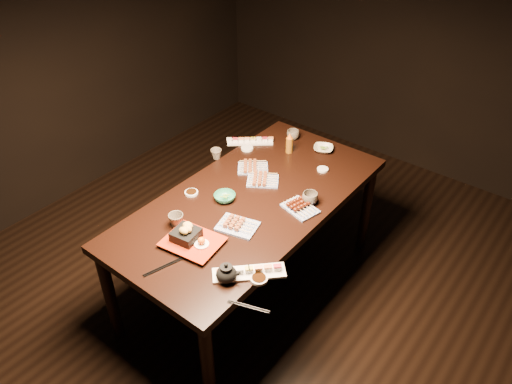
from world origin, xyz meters
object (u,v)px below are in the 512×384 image
teacup_far_left (216,154)px  edamame_bowl_green (225,197)px  tempura_tray (192,237)px  teacup_mid_right (310,198)px  edamame_bowl_cream (323,149)px  sushi_platter_near (249,271)px  teapot (226,272)px  sushi_platter_far (250,140)px  yakitori_plate_center (263,178)px  yakitori_plate_left (253,166)px  teacup_near_left (176,220)px  yakitori_plate_right (238,223)px  teacup_far_right (293,135)px  condiment_bottle (289,143)px  dining_table (251,244)px

teacup_far_left → edamame_bowl_green: bearing=-41.9°
tempura_tray → teacup_mid_right: (0.29, 0.70, -0.02)m
edamame_bowl_cream → teacup_mid_right: 0.61m
sushi_platter_near → teacup_far_left: (-0.86, 0.71, 0.01)m
teacup_far_left → teapot: 1.13m
tempura_tray → sushi_platter_far: bearing=104.7°
yakitori_plate_center → sushi_platter_near: bearing=-90.8°
yakitori_plate_left → teapot: bearing=-97.5°
tempura_tray → teacup_near_left: size_ratio=3.55×
sushi_platter_far → tempura_tray: (0.43, -1.03, 0.04)m
teacup_mid_right → teapot: 0.78m
edamame_bowl_cream → teapot: 1.37m
teacup_mid_right → teacup_far_left: bearing=178.1°
yakitori_plate_right → teacup_near_left: size_ratio=2.58×
tempura_tray → edamame_bowl_green: bearing=99.1°
yakitori_plate_left → teacup_near_left: teacup_near_left is taller
sushi_platter_near → tempura_tray: size_ratio=1.21×
teacup_mid_right → teacup_far_right: bearing=132.5°
yakitori_plate_center → condiment_bottle: size_ratio=1.32×
teacup_mid_right → condiment_bottle: bearing=137.4°
tempura_tray → condiment_bottle: size_ratio=2.04×
sushi_platter_far → condiment_bottle: (0.29, 0.07, 0.05)m
teacup_near_left → teacup_far_left: 0.73m
teacup_far_right → yakitori_plate_right: bearing=-72.3°
yakitori_plate_left → condiment_bottle: condiment_bottle is taller
tempura_tray → teapot: (0.31, -0.08, -0.00)m
teacup_far_left → yakitori_plate_right: bearing=-38.8°
yakitori_plate_center → yakitori_plate_left: (-0.14, 0.07, -0.00)m
teapot → edamame_bowl_cream: bearing=73.4°
edamame_bowl_cream → yakitori_plate_right: bearing=-86.6°
teacup_mid_right → condiment_bottle: size_ratio=0.63×
edamame_bowl_green → condiment_bottle: size_ratio=0.88×
sushi_platter_near → yakitori_plate_center: size_ratio=1.87×
sushi_platter_far → yakitori_plate_right: (0.53, -0.77, 0.01)m
sushi_platter_far → tempura_tray: tempura_tray is taller
edamame_bowl_green → tempura_tray: tempura_tray is taller
dining_table → yakitori_plate_center: size_ratio=9.16×
dining_table → teacup_near_left: bearing=-125.3°
yakitori_plate_right → teapot: 0.40m
yakitori_plate_left → edamame_bowl_green: yakitori_plate_left is taller
teacup_near_left → teacup_mid_right: (0.47, 0.64, -0.00)m
teacup_far_left → condiment_bottle: condiment_bottle is taller
edamame_bowl_green → condiment_bottle: (-0.01, 0.69, 0.05)m
dining_table → teacup_far_right: (-0.21, 0.74, 0.41)m
dining_table → teacup_far_right: bearing=90.7°
sushi_platter_far → edamame_bowl_cream: (0.47, 0.23, -0.00)m
tempura_tray → teacup_far_left: (-0.48, 0.72, -0.02)m
edamame_bowl_green → teacup_near_left: size_ratio=1.53×
yakitori_plate_center → condiment_bottle: (-0.08, 0.40, 0.05)m
yakitori_plate_center → sushi_platter_far: bearing=104.7°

